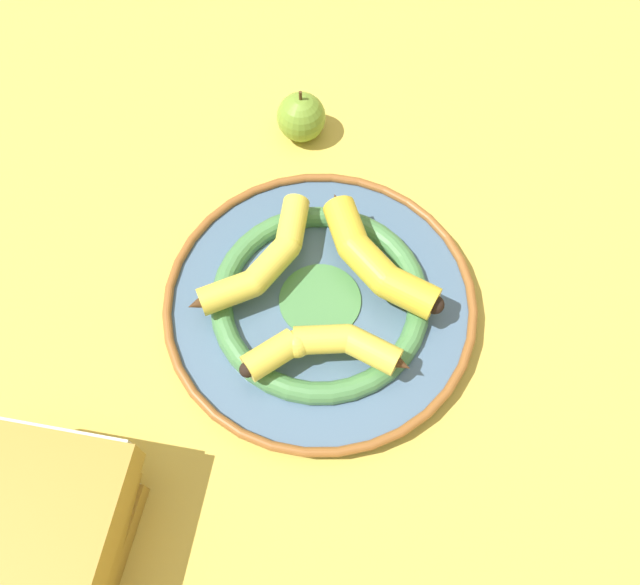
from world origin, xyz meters
The scene contains 7 objects.
ground_plane centered at (0.00, 0.00, 0.00)m, with size 2.80×2.80×0.00m, color gold.
decorative_bowl centered at (0.01, -0.04, 0.02)m, with size 0.35×0.35×0.03m.
banana_a centered at (0.05, 0.02, 0.05)m, with size 0.15×0.12×0.03m.
banana_b centered at (0.03, -0.10, 0.05)m, with size 0.19×0.08×0.03m.
banana_c centered at (-0.06, -0.03, 0.05)m, with size 0.06×0.19×0.04m.
book_stack centered at (0.37, 0.01, 0.05)m, with size 0.25×0.24×0.09m.
apple centered at (-0.14, -0.25, 0.03)m, with size 0.06×0.06×0.08m.
Camera 1 is at (0.21, 0.21, 0.65)m, focal length 35.00 mm.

